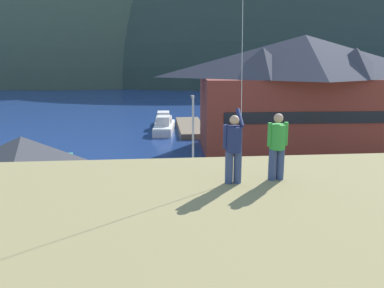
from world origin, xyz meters
The scene contains 21 objects.
ground_plane centered at (0.00, 0.00, 0.00)m, with size 600.00×600.00×0.00m, color #66604C.
parking_lot_pad centered at (0.00, 5.00, 0.05)m, with size 40.00×20.00×0.10m, color slate.
bay_water centered at (0.00, 60.00, 0.01)m, with size 360.00×84.00×0.03m, color navy.
far_hill_west_ridge centered at (-26.50, 111.95, 0.00)m, with size 87.69×50.38×80.28m, color #42513D.
far_hill_east_peak centered at (34.68, 114.06, 0.00)m, with size 136.16×69.64×85.95m, color #2D3D33.
far_hill_center_saddle centered at (40.69, 116.43, 0.00)m, with size 116.35×67.94×67.48m, color #42513D.
harbor_lodge centered at (12.10, 21.79, 6.24)m, with size 21.79×10.87×11.71m.
storage_shed_near_lot centered at (-11.34, 7.34, 2.61)m, with size 6.56×6.30×5.02m.
wharf_dock centered at (1.67, 33.45, 0.35)m, with size 3.20×12.01×0.70m.
moored_boat_wharfside centered at (-1.80, 32.15, 0.72)m, with size 3.03×7.18×2.16m.
moored_boat_outer_mooring centered at (5.36, 36.02, 0.72)m, with size 2.85×8.34×2.16m.
moored_boat_inner_slip centered at (-1.78, 35.76, 0.72)m, with size 2.57×7.02×2.16m.
parked_car_mid_row_center centered at (3.34, 0.29, 1.06)m, with size 4.25×2.16×1.82m.
parked_car_front_row_silver centered at (-6.94, 1.24, 1.06)m, with size 4.25×2.14×1.82m.
parked_car_back_row_right centered at (-2.27, -0.23, 1.06)m, with size 4.28×2.21×1.82m.
parked_car_mid_row_near centered at (-0.98, 6.33, 1.06)m, with size 4.30×2.24×1.82m.
parked_car_mid_row_far centered at (10.74, 6.98, 1.06)m, with size 4.27×2.19×1.82m.
parked_car_front_row_red centered at (5.85, 7.50, 1.06)m, with size 4.31×2.27×1.82m.
parking_light_pole centered at (-0.15, 10.56, 4.13)m, with size 0.24×0.78×6.98m.
person_kite_flyer centered at (-0.95, -8.83, 8.06)m, with size 0.51×0.67×1.86m.
person_companion centered at (0.22, -8.66, 8.04)m, with size 0.55×0.40×1.74m.
Camera 1 is at (-2.87, -18.54, 10.46)m, focal length 38.12 mm.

